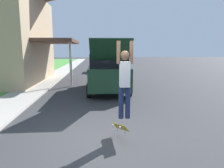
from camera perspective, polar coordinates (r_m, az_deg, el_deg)
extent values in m
plane|color=#333335|center=(5.36, -5.01, -15.57)|extent=(120.00, 120.00, 0.00)
cube|color=#ADA89E|center=(11.67, -22.74, -2.12)|extent=(1.80, 80.00, 0.10)
cube|color=#4C3328|center=(14.84, -15.27, 11.64)|extent=(2.60, 5.36, 0.20)
cylinder|color=silver|center=(12.79, -11.70, 5.65)|extent=(0.16, 0.16, 2.70)
cube|color=#193823|center=(11.13, -1.33, 2.54)|extent=(2.02, 4.75, 1.09)
cube|color=black|center=(11.17, -1.38, 7.04)|extent=(1.86, 3.70, 0.65)
cylinder|color=black|center=(12.65, -6.07, 0.85)|extent=(0.24, 0.71, 0.71)
cylinder|color=black|center=(12.74, 2.67, 0.96)|extent=(0.24, 0.71, 0.71)
cylinder|color=black|center=(9.75, -6.53, -1.79)|extent=(0.24, 0.71, 0.71)
cylinder|color=black|center=(9.87, 4.79, -1.62)|extent=(0.24, 0.71, 0.71)
cube|color=#193823|center=(8.62, -0.46, 9.71)|extent=(1.78, 1.30, 0.93)
cube|color=navy|center=(21.56, -2.99, 4.92)|extent=(1.75, 4.12, 0.65)
cube|color=black|center=(21.42, -2.99, 6.48)|extent=(1.54, 2.14, 0.54)
cylinder|color=black|center=(22.80, -5.20, 4.66)|extent=(0.20, 0.61, 0.61)
cylinder|color=black|center=(22.85, -0.94, 4.70)|extent=(0.20, 0.61, 0.61)
cylinder|color=black|center=(20.34, -5.27, 4.05)|extent=(0.20, 0.61, 0.61)
cylinder|color=black|center=(20.39, -0.50, 4.10)|extent=(0.20, 0.61, 0.61)
cylinder|color=#192347|center=(5.10, 2.62, -5.38)|extent=(0.13, 0.13, 0.82)
cylinder|color=#192347|center=(5.12, 4.51, -5.33)|extent=(0.13, 0.13, 0.82)
cube|color=silver|center=(4.97, 3.66, 2.76)|extent=(0.25, 0.20, 0.63)
sphere|color=brown|center=(4.93, 3.71, 8.16)|extent=(0.23, 0.23, 0.23)
cylinder|color=brown|center=(4.91, 1.85, 9.06)|extent=(0.09, 0.09, 0.56)
cylinder|color=brown|center=(4.96, 5.58, 9.02)|extent=(0.09, 0.09, 0.56)
cube|color=#A89323|center=(5.18, 2.38, -12.16)|extent=(0.37, 0.74, 0.36)
cylinder|color=silver|center=(5.36, 0.23, -11.74)|extent=(0.03, 0.06, 0.06)
cylinder|color=silver|center=(5.42, 1.54, -13.03)|extent=(0.03, 0.06, 0.06)
cylinder|color=silver|center=(4.91, 2.33, -12.27)|extent=(0.03, 0.06, 0.06)
cylinder|color=silver|center=(4.98, 3.75, -13.66)|extent=(0.03, 0.06, 0.06)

